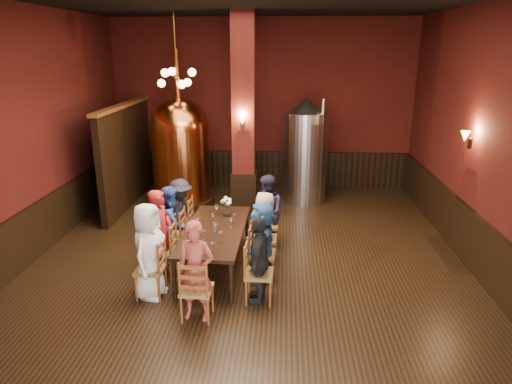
# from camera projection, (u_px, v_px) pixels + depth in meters

# --- Properties ---
(room) EXTENTS (10.00, 10.02, 4.50)m
(room) POSITION_uv_depth(u_px,v_px,m) (247.00, 143.00, 7.51)
(room) COLOR black
(room) RESTS_ON ground
(wainscot_right) EXTENTS (0.08, 9.90, 1.00)m
(wainscot_right) POSITION_uv_depth(u_px,v_px,m) (478.00, 246.00, 7.79)
(wainscot_right) COLOR black
(wainscot_right) RESTS_ON ground
(wainscot_back) EXTENTS (7.90, 0.08, 1.00)m
(wainscot_back) POSITION_uv_depth(u_px,v_px,m) (262.00, 169.00, 12.75)
(wainscot_back) COLOR black
(wainscot_back) RESTS_ON ground
(wainscot_left) EXTENTS (0.08, 9.90, 1.00)m
(wainscot_left) POSITION_uv_depth(u_px,v_px,m) (30.00, 235.00, 8.28)
(wainscot_left) COLOR black
(wainscot_left) RESTS_ON ground
(column) EXTENTS (0.58, 0.58, 4.50)m
(column) POSITION_uv_depth(u_px,v_px,m) (244.00, 117.00, 10.19)
(column) COLOR #4D1510
(column) RESTS_ON ground
(partition) EXTENTS (0.22, 3.50, 2.40)m
(partition) POSITION_uv_depth(u_px,v_px,m) (127.00, 157.00, 11.06)
(partition) COLOR black
(partition) RESTS_ON ground
(pendant_cluster) EXTENTS (0.90, 0.90, 1.70)m
(pendant_cluster) POSITION_uv_depth(u_px,v_px,m) (177.00, 78.00, 10.12)
(pendant_cluster) COLOR #A57226
(pendant_cluster) RESTS_ON room
(sconce_wall) EXTENTS (0.20, 0.20, 0.36)m
(sconce_wall) POSITION_uv_depth(u_px,v_px,m) (470.00, 139.00, 8.04)
(sconce_wall) COLOR black
(sconce_wall) RESTS_ON room
(sconce_column) EXTENTS (0.20, 0.20, 0.36)m
(sconce_column) POSITION_uv_depth(u_px,v_px,m) (243.00, 122.00, 9.92)
(sconce_column) COLOR black
(sconce_column) RESTS_ON column
(dining_table) EXTENTS (1.05, 2.42, 0.75)m
(dining_table) POSITION_uv_depth(u_px,v_px,m) (215.00, 232.00, 7.89)
(dining_table) COLOR black
(dining_table) RESTS_ON ground
(chair_0) EXTENTS (0.47, 0.47, 0.92)m
(chair_0) POSITION_uv_depth(u_px,v_px,m) (150.00, 269.00, 7.08)
(chair_0) COLOR brown
(chair_0) RESTS_ON ground
(person_0) EXTENTS (0.62, 0.83, 1.53)m
(person_0) POSITION_uv_depth(u_px,v_px,m) (149.00, 251.00, 6.99)
(person_0) COLOR white
(person_0) RESTS_ON ground
(chair_1) EXTENTS (0.47, 0.47, 0.92)m
(chair_1) POSITION_uv_depth(u_px,v_px,m) (162.00, 251.00, 7.72)
(chair_1) COLOR brown
(chair_1) RESTS_ON ground
(person_1) EXTENTS (0.45, 0.61, 1.54)m
(person_1) POSITION_uv_depth(u_px,v_px,m) (161.00, 234.00, 7.62)
(person_1) COLOR maroon
(person_1) RESTS_ON ground
(chair_2) EXTENTS (0.47, 0.47, 0.92)m
(chair_2) POSITION_uv_depth(u_px,v_px,m) (172.00, 235.00, 8.34)
(chair_2) COLOR brown
(chair_2) RESTS_ON ground
(person_2) EXTENTS (0.43, 0.72, 1.40)m
(person_2) POSITION_uv_depth(u_px,v_px,m) (172.00, 223.00, 8.27)
(person_2) COLOR navy
(person_2) RESTS_ON ground
(chair_3) EXTENTS (0.47, 0.47, 0.92)m
(chair_3) POSITION_uv_depth(u_px,v_px,m) (181.00, 222.00, 8.98)
(chair_3) COLOR brown
(chair_3) RESTS_ON ground
(person_3) EXTENTS (0.78, 0.99, 1.34)m
(person_3) POSITION_uv_depth(u_px,v_px,m) (181.00, 212.00, 8.92)
(person_3) COLOR black
(person_3) RESTS_ON ground
(chair_4) EXTENTS (0.47, 0.47, 0.92)m
(chair_4) POSITION_uv_depth(u_px,v_px,m) (259.00, 273.00, 6.94)
(chair_4) COLOR brown
(chair_4) RESTS_ON ground
(person_4) EXTENTS (0.47, 0.85, 1.38)m
(person_4) POSITION_uv_depth(u_px,v_px,m) (259.00, 260.00, 6.87)
(person_4) COLOR black
(person_4) RESTS_ON ground
(chair_5) EXTENTS (0.47, 0.47, 0.92)m
(chair_5) POSITION_uv_depth(u_px,v_px,m) (262.00, 254.00, 7.58)
(chair_5) COLOR brown
(chair_5) RESTS_ON ground
(person_5) EXTENTS (0.42, 1.28, 1.38)m
(person_5) POSITION_uv_depth(u_px,v_px,m) (262.00, 242.00, 7.51)
(person_5) COLOR #376BA6
(person_5) RESTS_ON ground
(chair_6) EXTENTS (0.47, 0.47, 0.92)m
(chair_6) POSITION_uv_depth(u_px,v_px,m) (265.00, 239.00, 8.21)
(chair_6) COLOR brown
(chair_6) RESTS_ON ground
(person_6) EXTENTS (0.62, 0.76, 1.33)m
(person_6) POSITION_uv_depth(u_px,v_px,m) (265.00, 228.00, 8.14)
(person_6) COLOR #B5ABA0
(person_6) RESTS_ON ground
(chair_7) EXTENTS (0.47, 0.47, 0.92)m
(chair_7) POSITION_uv_depth(u_px,v_px,m) (267.00, 225.00, 8.84)
(chair_7) COLOR brown
(chair_7) RESTS_ON ground
(person_7) EXTENTS (0.55, 0.78, 1.45)m
(person_7) POSITION_uv_depth(u_px,v_px,m) (267.00, 212.00, 8.76)
(person_7) COLOR #231D3B
(person_7) RESTS_ON ground
(chair_8) EXTENTS (0.47, 0.47, 0.92)m
(chair_8) POSITION_uv_depth(u_px,v_px,m) (197.00, 289.00, 6.49)
(chair_8) COLOR brown
(chair_8) RESTS_ON ground
(person_8) EXTENTS (0.58, 0.42, 1.48)m
(person_8) POSITION_uv_depth(u_px,v_px,m) (196.00, 272.00, 6.41)
(person_8) COLOR #A24036
(person_8) RESTS_ON ground
(copper_kettle) EXTENTS (1.85, 1.85, 3.71)m
(copper_kettle) POSITION_uv_depth(u_px,v_px,m) (181.00, 151.00, 11.06)
(copper_kettle) COLOR black
(copper_kettle) RESTS_ON ground
(steel_vessel) EXTENTS (1.43, 1.43, 2.62)m
(steel_vessel) POSITION_uv_depth(u_px,v_px,m) (305.00, 151.00, 11.24)
(steel_vessel) COLOR #B2B2B7
(steel_vessel) RESTS_ON ground
(rose_vase) EXTENTS (0.22, 0.22, 0.37)m
(rose_vase) POSITION_uv_depth(u_px,v_px,m) (226.00, 204.00, 8.42)
(rose_vase) COLOR white
(rose_vase) RESTS_ON dining_table
(wine_glass_0) EXTENTS (0.07, 0.07, 0.17)m
(wine_glass_0) POSITION_uv_depth(u_px,v_px,m) (235.00, 218.00, 8.13)
(wine_glass_0) COLOR white
(wine_glass_0) RESTS_ON dining_table
(wine_glass_1) EXTENTS (0.07, 0.07, 0.17)m
(wine_glass_1) POSITION_uv_depth(u_px,v_px,m) (212.00, 248.00, 6.93)
(wine_glass_1) COLOR white
(wine_glass_1) RESTS_ON dining_table
(wine_glass_2) EXTENTS (0.07, 0.07, 0.17)m
(wine_glass_2) POSITION_uv_depth(u_px,v_px,m) (198.00, 224.00, 7.89)
(wine_glass_2) COLOR white
(wine_glass_2) RESTS_ON dining_table
(wine_glass_3) EXTENTS (0.07, 0.07, 0.17)m
(wine_glass_3) POSITION_uv_depth(u_px,v_px,m) (213.00, 218.00, 8.14)
(wine_glass_3) COLOR white
(wine_glass_3) RESTS_ON dining_table
(wine_glass_4) EXTENTS (0.07, 0.07, 0.17)m
(wine_glass_4) POSITION_uv_depth(u_px,v_px,m) (231.00, 223.00, 7.91)
(wine_glass_4) COLOR white
(wine_glass_4) RESTS_ON dining_table
(wine_glass_5) EXTENTS (0.07, 0.07, 0.17)m
(wine_glass_5) POSITION_uv_depth(u_px,v_px,m) (216.00, 230.00, 7.61)
(wine_glass_5) COLOR white
(wine_glass_5) RESTS_ON dining_table
(wine_glass_6) EXTENTS (0.07, 0.07, 0.17)m
(wine_glass_6) POSITION_uv_depth(u_px,v_px,m) (205.00, 236.00, 7.38)
(wine_glass_6) COLOR white
(wine_glass_6) RESTS_ON dining_table
(wine_glass_7) EXTENTS (0.07, 0.07, 0.17)m
(wine_glass_7) POSITION_uv_depth(u_px,v_px,m) (220.00, 237.00, 7.33)
(wine_glass_7) COLOR white
(wine_glass_7) RESTS_ON dining_table
(wine_glass_8) EXTENTS (0.07, 0.07, 0.17)m
(wine_glass_8) POSITION_uv_depth(u_px,v_px,m) (215.00, 228.00, 7.71)
(wine_glass_8) COLOR white
(wine_glass_8) RESTS_ON dining_table
(wine_glass_9) EXTENTS (0.07, 0.07, 0.17)m
(wine_glass_9) POSITION_uv_depth(u_px,v_px,m) (217.00, 209.00, 8.58)
(wine_glass_9) COLOR white
(wine_glass_9) RESTS_ON dining_table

